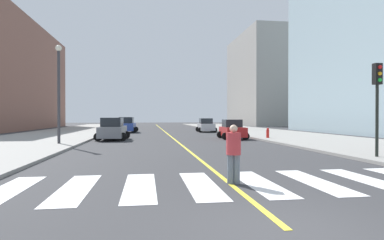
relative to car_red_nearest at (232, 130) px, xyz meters
The scene contains 14 objects.
ground_plane 23.97m from the car_red_nearest, 102.96° to the right, with size 220.00×220.00×0.00m, color #333335.
sidewalk_kerb_east 7.64m from the car_red_nearest, 26.09° to the right, with size 10.00×120.00×0.15m, color gray.
sidewalk_kerb_west 17.90m from the car_red_nearest, 169.23° to the right, with size 10.00×120.00×0.15m, color gray.
crosswalk_paint 20.09m from the car_red_nearest, 105.53° to the right, with size 13.50×4.00×0.01m.
lane_divider_paint 17.52m from the car_red_nearest, 107.88° to the left, with size 0.16×80.00×0.01m, color yellow.
parking_garage_concrete 53.17m from the car_red_nearest, 63.16° to the left, with size 18.00×24.00×21.92m, color gray.
car_red_nearest is the anchor object (origin of this frame).
car_silver_second 13.41m from the car_red_nearest, 89.82° to the left, with size 2.66×4.16×1.83m.
car_gray_third 10.81m from the car_red_nearest, behind, with size 2.87×4.48×1.96m.
car_blue_fourth 17.03m from the car_red_nearest, 127.65° to the left, with size 2.92×4.55×1.99m.
traffic_light_near_corner 15.49m from the car_red_nearest, 78.96° to the right, with size 0.36×0.41×4.41m.
pedestrian_crossing 20.02m from the car_red_nearest, 105.25° to the right, with size 0.44×0.44×1.79m.
fire_hydrant 3.20m from the car_red_nearest, 22.99° to the right, with size 0.26×0.26×0.89m.
street_lamp 15.28m from the car_red_nearest, 160.63° to the right, with size 0.44×0.44×6.98m.
Camera 1 is at (-2.51, -5.37, 2.03)m, focal length 29.91 mm.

